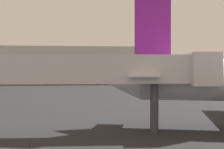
# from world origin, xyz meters

# --- Properties ---
(jet_bridge) EXTENTS (23.16, 3.35, 6.76)m
(jet_bridge) POSITION_xyz_m (2.78, 18.26, 5.23)
(jet_bridge) COLOR silver
(jet_bridge) RESTS_ON ground_plane
(terminal_building) EXTENTS (65.98, 19.74, 14.94)m
(terminal_building) POSITION_xyz_m (-8.40, 126.18, 7.47)
(terminal_building) COLOR #B7B7B2
(terminal_building) RESTS_ON ground_plane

